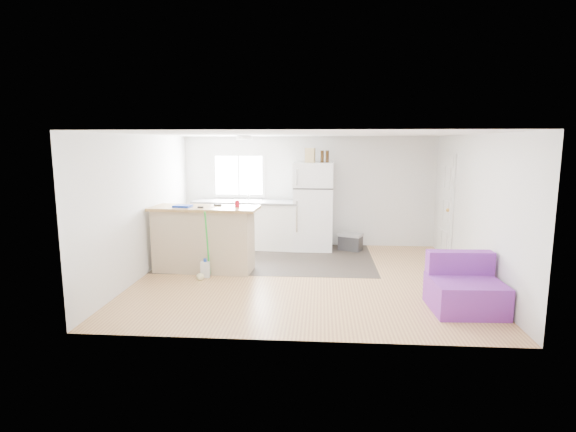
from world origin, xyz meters
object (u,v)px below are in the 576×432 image
object	(u,v)px
cleaner_jug	(205,269)
cardboard_box	(310,155)
red_cup	(237,204)
blue_tray	(183,206)
bottle_right	(327,157)
bottle_left	(322,157)
purple_seat	(464,290)
cooler	(350,242)
refrigerator	(313,206)
mop	(203,266)
kitchen_cabinets	(247,224)
peninsula	(204,239)

from	to	relation	value
cleaner_jug	cardboard_box	distance (m)	3.34
red_cup	blue_tray	bearing A→B (deg)	-174.32
blue_tray	bottle_right	bearing A→B (deg)	36.65
bottle_left	purple_seat	bearing A→B (deg)	-59.93
cooler	cleaner_jug	distance (m)	3.37
cooler	cardboard_box	distance (m)	2.02
refrigerator	mop	bearing A→B (deg)	-126.67
mop	cleaner_jug	bearing A→B (deg)	81.10
refrigerator	cleaner_jug	xyz separation A→B (m)	(-1.78, -2.24, -0.78)
cooler	blue_tray	xyz separation A→B (m)	(-3.04, -1.81, 0.99)
cleaner_jug	cardboard_box	world-z (taller)	cardboard_box
purple_seat	bottle_left	size ratio (longest dim) A/B	3.79
refrigerator	bottle_right	bearing A→B (deg)	-2.10
kitchen_cabinets	cardboard_box	world-z (taller)	cardboard_box
mop	cardboard_box	distance (m)	3.38
blue_tray	bottle_left	xyz separation A→B (m)	(2.42, 1.84, 0.81)
kitchen_cabinets	purple_seat	bearing A→B (deg)	-39.47
blue_tray	cardboard_box	size ratio (longest dim) A/B	1.00
cooler	bottle_left	size ratio (longest dim) A/B	2.27
purple_seat	bottle_left	world-z (taller)	bottle_left
red_cup	bottle_left	world-z (taller)	bottle_left
refrigerator	blue_tray	bearing A→B (deg)	-139.35
bottle_left	blue_tray	bearing A→B (deg)	-142.73
kitchen_cabinets	bottle_right	world-z (taller)	bottle_right
purple_seat	kitchen_cabinets	bearing A→B (deg)	133.39
red_cup	peninsula	bearing A→B (deg)	-177.82
blue_tray	cardboard_box	distance (m)	2.96
purple_seat	cleaner_jug	bearing A→B (deg)	160.74
mop	red_cup	xyz separation A→B (m)	(0.50, 0.57, 0.98)
peninsula	bottle_right	xyz separation A→B (m)	(2.18, 1.81, 1.40)
refrigerator	bottle_right	world-z (taller)	bottle_right
kitchen_cabinets	blue_tray	size ratio (longest dim) A/B	7.83
bottle_right	kitchen_cabinets	bearing A→B (deg)	177.99
peninsula	bottle_left	world-z (taller)	bottle_left
cooler	cardboard_box	size ratio (longest dim) A/B	1.90
cardboard_box	bottle_right	distance (m)	0.36
kitchen_cabinets	cardboard_box	distance (m)	2.01
cooler	purple_seat	size ratio (longest dim) A/B	0.60
peninsula	blue_tray	xyz separation A→B (m)	(-0.34, -0.07, 0.59)
red_cup	cardboard_box	size ratio (longest dim) A/B	0.40
purple_seat	cardboard_box	bearing A→B (deg)	120.84
purple_seat	mop	bearing A→B (deg)	162.51
kitchen_cabinets	cooler	size ratio (longest dim) A/B	4.13
cleaner_jug	blue_tray	distance (m)	1.18
purple_seat	bottle_left	xyz separation A→B (m)	(-1.95, 3.38, 1.70)
cooler	cardboard_box	world-z (taller)	cardboard_box
refrigerator	blue_tray	world-z (taller)	refrigerator
mop	blue_tray	world-z (taller)	blue_tray
cleaner_jug	bottle_right	bearing A→B (deg)	43.02
peninsula	red_cup	distance (m)	0.87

